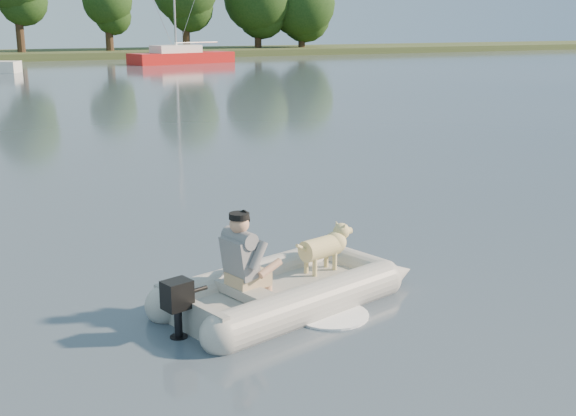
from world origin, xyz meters
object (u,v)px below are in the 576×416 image
dog (321,252)px  sailboat (181,57)px  man (241,254)px  dinghy (287,258)px

dog → sailboat: 49.40m
man → sailboat: size_ratio=0.08×
dog → sailboat: sailboat is taller
man → sailboat: 50.04m
sailboat → man: bearing=-121.0°
man → sailboat: sailboat is taller
dinghy → dog: size_ratio=5.22×
dinghy → man: 0.65m
dog → dinghy: bearing=-175.4°
dog → sailboat: bearing=58.4°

